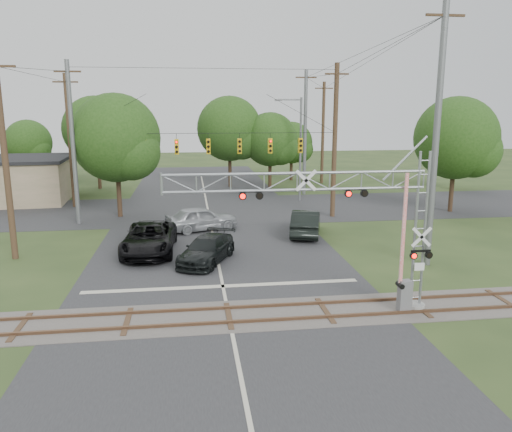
{
  "coord_description": "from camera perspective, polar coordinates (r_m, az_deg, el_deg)",
  "views": [
    {
      "loc": [
        -1.4,
        -16.76,
        8.22
      ],
      "look_at": [
        1.84,
        7.5,
        2.93
      ],
      "focal_mm": 35.0,
      "sensor_mm": 36.0,
      "label": 1
    }
  ],
  "objects": [
    {
      "name": "utility_poles",
      "position": [
        39.3,
        -1.54,
        8.9
      ],
      "size": [
        26.52,
        30.35,
        13.35
      ],
      "color": "#442F1F",
      "rests_on": "ground"
    },
    {
      "name": "sedan_silver",
      "position": [
        34.41,
        -6.26,
        -0.27
      ],
      "size": [
        5.3,
        3.46,
        1.68
      ],
      "primitive_type": "imported",
      "rotation": [
        0.0,
        0.0,
        1.9
      ],
      "color": "#929599",
      "rests_on": "ground"
    },
    {
      "name": "ground",
      "position": [
        18.72,
        -2.63,
        -13.87
      ],
      "size": [
        160.0,
        160.0,
        0.0
      ],
      "primitive_type": "plane",
      "color": "#283B1B",
      "rests_on": "ground"
    },
    {
      "name": "railroad_track",
      "position": [
        20.52,
        -3.13,
        -11.35
      ],
      "size": [
        90.0,
        3.2,
        0.17
      ],
      "color": "#46423C",
      "rests_on": "ground"
    },
    {
      "name": "suv_dark",
      "position": [
        33.14,
        5.73,
        -0.73
      ],
      "size": [
        3.12,
        5.42,
        1.69
      ],
      "primitive_type": "imported",
      "rotation": [
        0.0,
        0.0,
        2.87
      ],
      "color": "black",
      "rests_on": "ground"
    },
    {
      "name": "road_cross",
      "position": [
        41.6,
        -5.53,
        0.75
      ],
      "size": [
        90.0,
        12.0,
        0.02
      ],
      "primitive_type": "cube",
      "color": "#2A2A2C",
      "rests_on": "ground"
    },
    {
      "name": "treeline",
      "position": [
        48.31,
        -4.77,
        9.0
      ],
      "size": [
        52.66,
        26.37,
        9.54
      ],
      "color": "#382719",
      "rests_on": "ground"
    },
    {
      "name": "crossing_gantry",
      "position": [
        19.8,
        10.32,
        0.06
      ],
      "size": [
        10.67,
        0.84,
        6.6
      ],
      "color": "gray",
      "rests_on": "ground"
    },
    {
      "name": "road_main",
      "position": [
        28.03,
        -4.43,
        -4.88
      ],
      "size": [
        14.0,
        90.0,
        0.02
      ],
      "primitive_type": "cube",
      "color": "#2A2A2C",
      "rests_on": "ground"
    },
    {
      "name": "pickup_black",
      "position": [
        29.55,
        -12.09,
        -2.52
      ],
      "size": [
        3.09,
        6.28,
        1.72
      ],
      "primitive_type": "imported",
      "rotation": [
        0.0,
        0.0,
        -0.04
      ],
      "color": "black",
      "rests_on": "ground"
    },
    {
      "name": "traffic_signal_span",
      "position": [
        36.92,
        -4.1,
        8.25
      ],
      "size": [
        19.34,
        0.36,
        11.5
      ],
      "color": "slate",
      "rests_on": "ground"
    },
    {
      "name": "streetlight",
      "position": [
        44.95,
        4.88,
        8.21
      ],
      "size": [
        2.45,
        0.26,
        9.18
      ],
      "color": "slate",
      "rests_on": "ground"
    },
    {
      "name": "car_dark",
      "position": [
        27.32,
        -5.64,
        -3.84
      ],
      "size": [
        3.8,
        5.26,
        1.42
      ],
      "primitive_type": "imported",
      "rotation": [
        0.0,
        0.0,
        -0.42
      ],
      "color": "black",
      "rests_on": "ground"
    }
  ]
}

